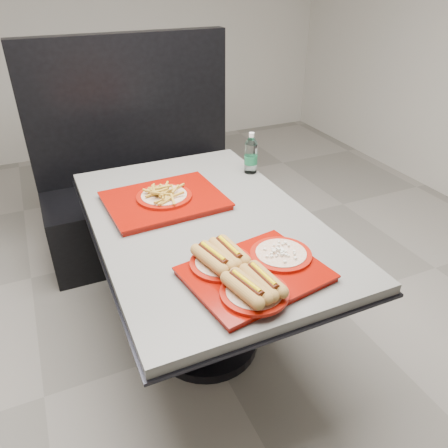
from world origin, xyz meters
name	(u,v)px	position (x,y,z in m)	size (l,w,h in m)	color
ground	(207,343)	(0.00, 0.00, 0.00)	(6.00, 6.00, 0.00)	gray
diner_table	(204,250)	(0.00, 0.00, 0.58)	(0.92, 1.42, 0.75)	black
booth_bench	(144,189)	(0.00, 1.09, 0.40)	(1.30, 0.57, 1.35)	black
tray_near	(250,270)	(-0.01, -0.46, 0.79)	(0.51, 0.43, 0.10)	#840B03
tray_far	(164,198)	(-0.11, 0.20, 0.78)	(0.54, 0.43, 0.10)	#840B03
water_bottle	(251,156)	(0.41, 0.35, 0.84)	(0.07, 0.07, 0.22)	silver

